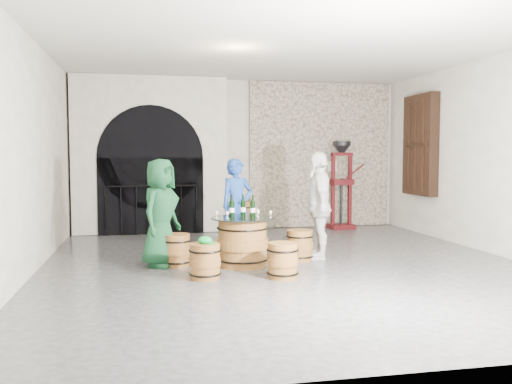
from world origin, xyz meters
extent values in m
plane|color=#2D2D30|center=(0.00, 0.00, 0.00)|extent=(8.00, 8.00, 0.00)
plane|color=beige|center=(0.00, 4.00, 1.60)|extent=(8.00, 0.00, 8.00)
plane|color=beige|center=(0.00, -4.00, 1.60)|extent=(8.00, 0.00, 8.00)
plane|color=beige|center=(-3.50, 0.00, 1.60)|extent=(0.00, 8.00, 8.00)
plane|color=beige|center=(3.50, 0.00, 1.60)|extent=(0.00, 8.00, 8.00)
plane|color=beige|center=(0.00, 0.00, 3.20)|extent=(8.00, 8.00, 0.00)
cube|color=#B0A48C|center=(1.80, 3.94, 1.60)|extent=(3.20, 0.12, 3.18)
cube|color=beige|center=(-1.90, 3.75, 1.60)|extent=(3.10, 0.50, 3.18)
cube|color=black|center=(-1.90, 3.48, 0.78)|extent=(2.10, 0.03, 1.55)
cylinder|color=black|center=(-1.90, 3.48, 1.55)|extent=(2.10, 0.03, 2.10)
cylinder|color=black|center=(-1.90, 3.42, 0.98)|extent=(1.79, 0.04, 0.04)
cylinder|color=black|center=(-2.79, 3.42, 0.49)|extent=(0.02, 0.02, 0.98)
cylinder|color=black|center=(-2.50, 3.42, 0.49)|extent=(0.02, 0.02, 0.98)
cylinder|color=black|center=(-2.20, 3.42, 0.49)|extent=(0.02, 0.02, 0.98)
cylinder|color=black|center=(-1.90, 3.42, 0.49)|extent=(0.02, 0.02, 0.98)
cylinder|color=black|center=(-1.60, 3.42, 0.49)|extent=(0.02, 0.02, 0.98)
cylinder|color=black|center=(-1.31, 3.42, 0.49)|extent=(0.02, 0.02, 0.98)
cylinder|color=black|center=(-1.01, 3.42, 0.49)|extent=(0.02, 0.02, 0.98)
cube|color=black|center=(3.39, 2.40, 1.80)|extent=(0.20, 1.10, 2.00)
cube|color=black|center=(3.34, 2.40, 1.80)|extent=(0.06, 0.88, 1.76)
cube|color=black|center=(3.37, 2.40, 1.80)|extent=(0.22, 0.92, 0.06)
cube|color=black|center=(3.37, 2.11, 1.80)|extent=(0.22, 0.06, 1.80)
cube|color=black|center=(3.37, 2.40, 1.80)|extent=(0.22, 0.06, 1.80)
cube|color=black|center=(3.37, 2.69, 1.80)|extent=(0.22, 0.06, 1.80)
cylinder|color=brown|center=(-0.64, 0.05, 0.33)|extent=(0.70, 0.70, 0.66)
cylinder|color=brown|center=(-0.64, 0.05, 0.33)|extent=(0.75, 0.75, 0.15)
torus|color=black|center=(-0.64, 0.05, 0.11)|extent=(0.75, 0.75, 0.02)
torus|color=black|center=(-0.64, 0.05, 0.56)|extent=(0.75, 0.75, 0.02)
cylinder|color=brown|center=(-0.64, 0.05, 0.67)|extent=(0.71, 0.71, 0.02)
cylinder|color=black|center=(-0.64, 0.05, 0.70)|extent=(0.91, 0.91, 0.01)
cylinder|color=brown|center=(-1.58, 0.21, 0.22)|extent=(0.38, 0.38, 0.45)
cylinder|color=brown|center=(-1.58, 0.21, 0.22)|extent=(0.41, 0.41, 0.10)
torus|color=black|center=(-1.58, 0.21, 0.07)|extent=(0.42, 0.42, 0.02)
torus|color=black|center=(-1.58, 0.21, 0.37)|extent=(0.42, 0.42, 0.02)
cylinder|color=brown|center=(-1.58, 0.21, 0.46)|extent=(0.39, 0.39, 0.02)
cylinder|color=brown|center=(-0.56, 1.00, 0.22)|extent=(0.38, 0.38, 0.45)
cylinder|color=brown|center=(-0.56, 1.00, 0.22)|extent=(0.41, 0.41, 0.10)
torus|color=black|center=(-0.56, 1.00, 0.07)|extent=(0.42, 0.42, 0.02)
torus|color=black|center=(-0.56, 1.00, 0.37)|extent=(0.42, 0.42, 0.02)
cylinder|color=brown|center=(-0.56, 1.00, 0.46)|extent=(0.39, 0.39, 0.02)
cylinder|color=brown|center=(0.28, 0.27, 0.22)|extent=(0.38, 0.38, 0.45)
cylinder|color=brown|center=(0.28, 0.27, 0.22)|extent=(0.41, 0.41, 0.10)
torus|color=black|center=(0.28, 0.27, 0.07)|extent=(0.42, 0.42, 0.02)
torus|color=black|center=(0.28, 0.27, 0.37)|extent=(0.42, 0.42, 0.02)
cylinder|color=brown|center=(0.28, 0.27, 0.46)|extent=(0.39, 0.39, 0.02)
cylinder|color=brown|center=(-0.26, -0.83, 0.22)|extent=(0.38, 0.38, 0.45)
cylinder|color=brown|center=(-0.26, -0.83, 0.22)|extent=(0.41, 0.41, 0.10)
torus|color=black|center=(-0.26, -0.83, 0.07)|extent=(0.42, 0.42, 0.02)
torus|color=black|center=(-0.26, -0.83, 0.37)|extent=(0.42, 0.42, 0.02)
cylinder|color=brown|center=(-0.26, -0.83, 0.46)|extent=(0.39, 0.39, 0.02)
cylinder|color=brown|center=(-1.26, -0.67, 0.22)|extent=(0.38, 0.38, 0.45)
cylinder|color=brown|center=(-1.26, -0.67, 0.22)|extent=(0.41, 0.41, 0.10)
torus|color=black|center=(-1.26, -0.67, 0.07)|extent=(0.42, 0.42, 0.02)
torus|color=black|center=(-1.26, -0.67, 0.37)|extent=(0.42, 0.42, 0.02)
cylinder|color=brown|center=(-1.26, -0.67, 0.46)|extent=(0.39, 0.39, 0.02)
ellipsoid|color=#0B822D|center=(-1.26, -0.67, 0.51)|extent=(0.19, 0.19, 0.10)
cylinder|color=#0B822D|center=(-1.18, -0.70, 0.47)|extent=(0.12, 0.12, 0.01)
imported|color=#113E21|center=(-1.80, 0.25, 0.78)|extent=(0.82, 0.90, 1.55)
imported|color=navy|center=(-0.55, 1.05, 0.77)|extent=(0.65, 0.53, 1.54)
imported|color=silver|center=(0.60, 0.35, 0.83)|extent=(0.56, 1.03, 1.66)
cylinder|color=black|center=(-0.78, 0.13, 0.82)|extent=(0.07, 0.07, 0.22)
cylinder|color=white|center=(-0.78, 0.13, 0.81)|extent=(0.08, 0.08, 0.06)
cone|color=black|center=(-0.78, 0.13, 0.94)|extent=(0.07, 0.07, 0.05)
cylinder|color=black|center=(-0.78, 0.13, 1.00)|extent=(0.03, 0.03, 0.07)
cylinder|color=black|center=(-0.49, 0.07, 0.82)|extent=(0.07, 0.07, 0.22)
cylinder|color=white|center=(-0.49, 0.07, 0.81)|extent=(0.08, 0.08, 0.06)
cone|color=black|center=(-0.49, 0.07, 0.94)|extent=(0.07, 0.07, 0.05)
cylinder|color=black|center=(-0.49, 0.07, 1.00)|extent=(0.03, 0.03, 0.07)
cylinder|color=black|center=(-0.61, 0.18, 0.82)|extent=(0.07, 0.07, 0.22)
cylinder|color=white|center=(-0.61, 0.18, 0.81)|extent=(0.08, 0.08, 0.06)
cone|color=black|center=(-0.61, 0.18, 0.94)|extent=(0.07, 0.07, 0.05)
cylinder|color=black|center=(-0.61, 0.18, 1.00)|extent=(0.03, 0.03, 0.07)
cylinder|color=brown|center=(-0.07, 3.25, 0.32)|extent=(0.46, 0.46, 0.65)
cylinder|color=brown|center=(-0.07, 3.25, 0.32)|extent=(0.49, 0.49, 0.14)
torus|color=black|center=(-0.07, 3.25, 0.10)|extent=(0.50, 0.50, 0.02)
torus|color=black|center=(-0.07, 3.25, 0.54)|extent=(0.50, 0.50, 0.02)
cylinder|color=brown|center=(-0.07, 3.25, 0.66)|extent=(0.47, 0.47, 0.02)
cube|color=#480C10|center=(2.15, 3.49, 0.05)|extent=(0.55, 0.46, 0.10)
cube|color=#480C10|center=(2.15, 3.49, 1.02)|extent=(0.49, 0.34, 0.12)
cube|color=#480C10|center=(2.15, 3.49, 1.62)|extent=(0.48, 0.16, 0.07)
cylinder|color=black|center=(2.15, 3.49, 0.60)|extent=(0.06, 0.06, 1.00)
cylinder|color=black|center=(2.15, 3.49, 1.85)|extent=(0.38, 0.38, 0.09)
cone|color=black|center=(2.15, 3.49, 1.73)|extent=(0.38, 0.38, 0.20)
cube|color=#480C10|center=(1.95, 3.48, 0.85)|extent=(0.08, 0.08, 1.60)
cube|color=#480C10|center=(2.34, 3.51, 0.85)|extent=(0.08, 0.08, 1.60)
cylinder|color=#480C10|center=(2.45, 3.48, 1.25)|extent=(0.43, 0.07, 0.31)
cube|color=silver|center=(2.05, 3.86, 1.35)|extent=(0.18, 0.10, 0.22)
camera|label=1|loc=(-1.98, -7.59, 1.61)|focal=38.00mm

